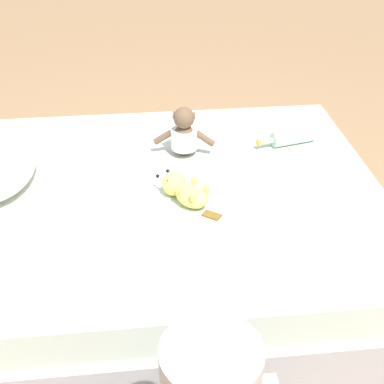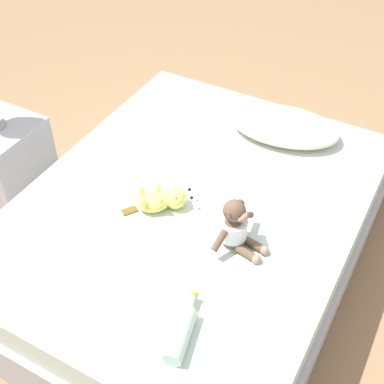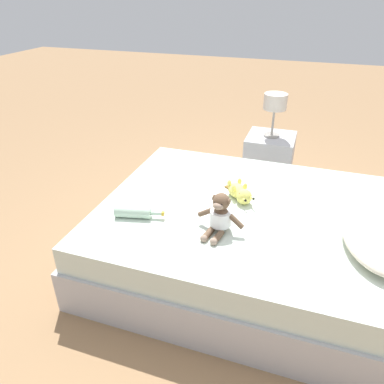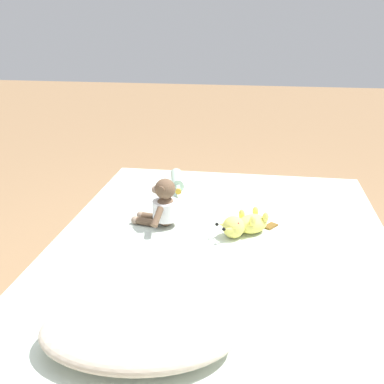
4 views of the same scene
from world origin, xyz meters
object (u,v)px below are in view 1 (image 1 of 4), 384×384
plush_yellow_creature (184,190)px  bedside_lamp (211,379)px  glass_bottle (292,137)px  bed (158,232)px  plush_monkey (184,135)px

plush_yellow_creature → bedside_lamp: size_ratio=0.76×
plush_yellow_creature → glass_bottle: size_ratio=0.95×
bed → plush_monkey: bearing=-26.9°
plush_yellow_creature → glass_bottle: plush_yellow_creature is taller
bedside_lamp → glass_bottle: bearing=-22.0°
plush_monkey → plush_yellow_creature: (-0.38, 0.04, -0.05)m
plush_monkey → plush_yellow_creature: 0.39m
bed → glass_bottle: 0.79m
plush_monkey → glass_bottle: size_ratio=0.95×
bed → bedside_lamp: size_ratio=5.16×
bed → glass_bottle: (0.32, -0.67, 0.26)m
plush_yellow_creature → glass_bottle: 0.69m
bedside_lamp → plush_monkey: bearing=-3.4°
plush_monkey → plush_yellow_creature: size_ratio=1.00×
bed → plush_monkey: (0.29, -0.15, 0.33)m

